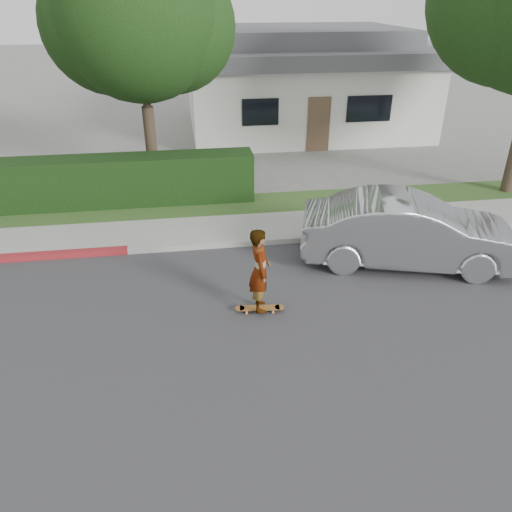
% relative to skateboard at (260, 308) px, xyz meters
% --- Properties ---
extents(ground, '(120.00, 120.00, 0.00)m').
position_rel_skateboard_xyz_m(ground, '(-3.80, -1.14, -0.09)').
color(ground, slate).
rests_on(ground, ground).
extents(road, '(60.00, 8.00, 0.01)m').
position_rel_skateboard_xyz_m(road, '(-3.80, -1.14, -0.08)').
color(road, '#2D2D30').
rests_on(road, ground).
extents(curb_far, '(60.00, 0.20, 0.15)m').
position_rel_skateboard_xyz_m(curb_far, '(-3.80, 2.96, -0.01)').
color(curb_far, '#9E9E99').
rests_on(curb_far, ground).
extents(sidewalk_far, '(60.00, 1.60, 0.12)m').
position_rel_skateboard_xyz_m(sidewalk_far, '(-3.80, 3.86, -0.03)').
color(sidewalk_far, gray).
rests_on(sidewalk_far, ground).
extents(planting_strip, '(60.00, 1.60, 0.10)m').
position_rel_skateboard_xyz_m(planting_strip, '(-3.80, 5.46, -0.04)').
color(planting_strip, '#2D4C1E').
rests_on(planting_strip, ground).
extents(tree_center, '(5.66, 4.84, 7.44)m').
position_rel_skateboard_xyz_m(tree_center, '(-2.32, 8.05, 4.82)').
color(tree_center, '#33261C').
rests_on(tree_center, ground).
extents(house, '(10.60, 8.60, 4.30)m').
position_rel_skateboard_xyz_m(house, '(4.20, 14.86, 2.01)').
color(house, beige).
rests_on(house, ground).
extents(skateboard, '(1.00, 0.29, 0.09)m').
position_rel_skateboard_xyz_m(skateboard, '(0.00, 0.00, 0.00)').
color(skateboard, gold).
rests_on(skateboard, ground).
extents(skateboarder, '(0.44, 0.65, 1.71)m').
position_rel_skateboard_xyz_m(skateboarder, '(-0.00, 0.00, 0.87)').
color(skateboarder, white).
rests_on(skateboarder, skateboard).
extents(car_silver, '(5.18, 2.96, 1.61)m').
position_rel_skateboard_xyz_m(car_silver, '(3.71, 1.52, 0.72)').
color(car_silver, '#ACAFB3').
rests_on(car_silver, ground).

